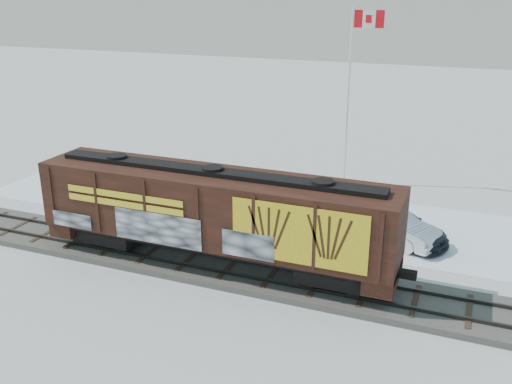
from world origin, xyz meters
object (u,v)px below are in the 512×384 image
at_px(flagpole, 349,123).
at_px(car_silver, 129,186).
at_px(car_white, 389,225).
at_px(car_dark, 400,226).
at_px(hopper_railcar, 214,211).

height_order(flagpole, car_silver, flagpole).
distance_m(car_white, car_dark, 0.54).
distance_m(hopper_railcar, car_dark, 9.68).
xyz_separation_m(flagpole, car_white, (4.05, -7.87, -3.11)).
distance_m(flagpole, car_silver, 13.93).
bearing_deg(flagpole, hopper_railcar, -100.80).
height_order(hopper_railcar, car_dark, hopper_railcar).
bearing_deg(hopper_railcar, car_dark, 40.95).
height_order(flagpole, car_dark, flagpole).
xyz_separation_m(hopper_railcar, car_silver, (-8.57, 6.13, -1.94)).
height_order(car_silver, car_white, car_white).
bearing_deg(car_white, hopper_railcar, 153.32).
relative_size(flagpole, car_white, 2.15).
xyz_separation_m(car_silver, car_dark, (15.72, 0.07, -0.09)).
distance_m(car_silver, car_dark, 15.72).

